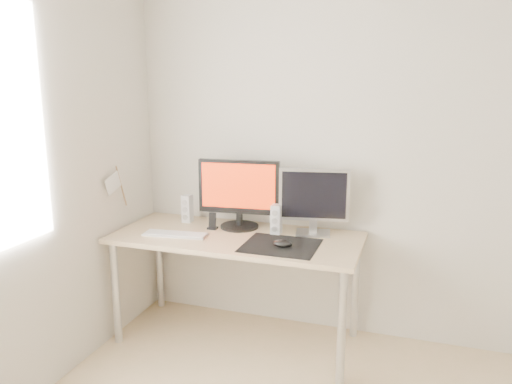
# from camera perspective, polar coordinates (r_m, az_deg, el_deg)

# --- Properties ---
(wall_back) EXTENTS (3.50, 0.00, 3.50)m
(wall_back) POSITION_cam_1_polar(r_m,az_deg,el_deg) (3.29, 15.41, 4.14)
(wall_back) COLOR silver
(wall_back) RESTS_ON ground
(mousepad) EXTENTS (0.45, 0.40, 0.00)m
(mousepad) POSITION_cam_1_polar(r_m,az_deg,el_deg) (3.05, 2.83, -6.12)
(mousepad) COLOR black
(mousepad) RESTS_ON desk
(mouse) EXTENTS (0.12, 0.07, 0.04)m
(mouse) POSITION_cam_1_polar(r_m,az_deg,el_deg) (3.01, 3.05, -5.92)
(mouse) COLOR black
(mouse) RESTS_ON mousepad
(desk) EXTENTS (1.60, 0.70, 0.73)m
(desk) POSITION_cam_1_polar(r_m,az_deg,el_deg) (3.26, -2.23, -6.30)
(desk) COLOR #D1B587
(desk) RESTS_ON ground
(main_monitor) EXTENTS (0.55, 0.28, 0.47)m
(main_monitor) POSITION_cam_1_polar(r_m,az_deg,el_deg) (3.34, -1.96, 0.07)
(main_monitor) COLOR black
(main_monitor) RESTS_ON desk
(second_monitor) EXTENTS (0.45, 0.20, 0.43)m
(second_monitor) POSITION_cam_1_polar(r_m,az_deg,el_deg) (3.22, 6.63, -0.71)
(second_monitor) COLOR silver
(second_monitor) RESTS_ON desk
(speaker_left) EXTENTS (0.06, 0.08, 0.19)m
(speaker_left) POSITION_cam_1_polar(r_m,az_deg,el_deg) (3.55, -7.85, -1.89)
(speaker_left) COLOR white
(speaker_left) RESTS_ON desk
(speaker_right) EXTENTS (0.06, 0.08, 0.19)m
(speaker_right) POSITION_cam_1_polar(r_m,az_deg,el_deg) (3.25, 2.33, -3.15)
(speaker_right) COLOR white
(speaker_right) RESTS_ON desk
(keyboard) EXTENTS (0.43, 0.16, 0.02)m
(keyboard) POSITION_cam_1_polar(r_m,az_deg,el_deg) (3.28, -9.19, -4.78)
(keyboard) COLOR #B0B0B3
(keyboard) RESTS_ON desk
(phone_dock) EXTENTS (0.06, 0.05, 0.11)m
(phone_dock) POSITION_cam_1_polar(r_m,az_deg,el_deg) (3.38, -4.99, -3.67)
(phone_dock) COLOR black
(phone_dock) RESTS_ON desk
(pennant) EXTENTS (0.01, 0.23, 0.29)m
(pennant) POSITION_cam_1_polar(r_m,az_deg,el_deg) (3.39, -15.73, 0.89)
(pennant) COLOR #A57F54
(pennant) RESTS_ON wall_left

